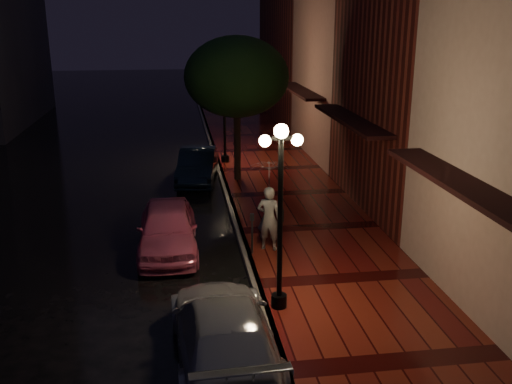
{
  "coord_description": "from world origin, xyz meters",
  "views": [
    {
      "loc": [
        -1.86,
        -16.73,
        6.63
      ],
      "look_at": [
        0.53,
        0.04,
        1.4
      ],
      "focal_mm": 40.0,
      "sensor_mm": 36.0,
      "label": 1
    }
  ],
  "objects_px": {
    "street_tree": "(237,79)",
    "silver_car": "(223,331)",
    "navy_car": "(197,166)",
    "parking_meter": "(252,230)",
    "streetlamp_near": "(280,207)",
    "streetlamp_far": "(224,109)",
    "woman_with_umbrella": "(269,192)",
    "pink_car": "(168,228)"
  },
  "relations": [
    {
      "from": "street_tree",
      "to": "silver_car",
      "type": "relative_size",
      "value": 1.21
    },
    {
      "from": "navy_car",
      "to": "parking_meter",
      "type": "xyz_separation_m",
      "value": [
        1.19,
        -8.17,
        0.19
      ]
    },
    {
      "from": "street_tree",
      "to": "silver_car",
      "type": "xyz_separation_m",
      "value": [
        -1.71,
        -12.82,
        -3.55
      ]
    },
    {
      "from": "streetlamp_near",
      "to": "silver_car",
      "type": "xyz_separation_m",
      "value": [
        -1.45,
        -1.83,
        -1.9
      ]
    },
    {
      "from": "streetlamp_far",
      "to": "woman_with_umbrella",
      "type": "relative_size",
      "value": 1.63
    },
    {
      "from": "streetlamp_near",
      "to": "pink_car",
      "type": "height_order",
      "value": "streetlamp_near"
    },
    {
      "from": "street_tree",
      "to": "woman_with_umbrella",
      "type": "relative_size",
      "value": 2.2
    },
    {
      "from": "parking_meter",
      "to": "pink_car",
      "type": "bearing_deg",
      "value": 162.6
    },
    {
      "from": "street_tree",
      "to": "navy_car",
      "type": "bearing_deg",
      "value": 167.78
    },
    {
      "from": "streetlamp_far",
      "to": "silver_car",
      "type": "bearing_deg",
      "value": -95.24
    },
    {
      "from": "navy_car",
      "to": "woman_with_umbrella",
      "type": "distance_m",
      "value": 8.17
    },
    {
      "from": "streetlamp_near",
      "to": "silver_car",
      "type": "distance_m",
      "value": 3.01
    },
    {
      "from": "navy_car",
      "to": "silver_car",
      "type": "height_order",
      "value": "silver_car"
    },
    {
      "from": "navy_car",
      "to": "silver_car",
      "type": "distance_m",
      "value": 13.18
    },
    {
      "from": "silver_car",
      "to": "woman_with_umbrella",
      "type": "bearing_deg",
      "value": -110.91
    },
    {
      "from": "silver_car",
      "to": "woman_with_umbrella",
      "type": "height_order",
      "value": "woman_with_umbrella"
    },
    {
      "from": "silver_car",
      "to": "parking_meter",
      "type": "bearing_deg",
      "value": -106.34
    },
    {
      "from": "silver_car",
      "to": "parking_meter",
      "type": "relative_size",
      "value": 4.0
    },
    {
      "from": "navy_car",
      "to": "street_tree",
      "type": "bearing_deg",
      "value": -4.53
    },
    {
      "from": "pink_car",
      "to": "navy_car",
      "type": "bearing_deg",
      "value": 80.95
    },
    {
      "from": "streetlamp_near",
      "to": "streetlamp_far",
      "type": "xyz_separation_m",
      "value": [
        0.0,
        14.0,
        0.0
      ]
    },
    {
      "from": "streetlamp_near",
      "to": "street_tree",
      "type": "height_order",
      "value": "street_tree"
    },
    {
      "from": "streetlamp_far",
      "to": "pink_car",
      "type": "distance_m",
      "value": 10.47
    },
    {
      "from": "silver_car",
      "to": "streetlamp_far",
      "type": "bearing_deg",
      "value": -97.54
    },
    {
      "from": "streetlamp_near",
      "to": "street_tree",
      "type": "relative_size",
      "value": 0.74
    },
    {
      "from": "pink_car",
      "to": "navy_car",
      "type": "xyz_separation_m",
      "value": [
        1.19,
        7.32,
        -0.03
      ]
    },
    {
      "from": "silver_car",
      "to": "woman_with_umbrella",
      "type": "relative_size",
      "value": 1.82
    },
    {
      "from": "streetlamp_near",
      "to": "silver_car",
      "type": "bearing_deg",
      "value": -128.39
    },
    {
      "from": "navy_car",
      "to": "parking_meter",
      "type": "bearing_deg",
      "value": -74.04
    },
    {
      "from": "street_tree",
      "to": "silver_car",
      "type": "height_order",
      "value": "street_tree"
    },
    {
      "from": "streetlamp_near",
      "to": "navy_car",
      "type": "bearing_deg",
      "value": 96.97
    },
    {
      "from": "streetlamp_near",
      "to": "woman_with_umbrella",
      "type": "bearing_deg",
      "value": 84.6
    },
    {
      "from": "streetlamp_far",
      "to": "parking_meter",
      "type": "relative_size",
      "value": 3.59
    },
    {
      "from": "streetlamp_far",
      "to": "parking_meter",
      "type": "bearing_deg",
      "value": -91.06
    },
    {
      "from": "street_tree",
      "to": "pink_car",
      "type": "xyz_separation_m",
      "value": [
        -2.83,
        -6.96,
        -3.53
      ]
    },
    {
      "from": "pink_car",
      "to": "streetlamp_far",
      "type": "bearing_deg",
      "value": 75.69
    },
    {
      "from": "streetlamp_near",
      "to": "streetlamp_far",
      "type": "relative_size",
      "value": 1.0
    },
    {
      "from": "streetlamp_far",
      "to": "woman_with_umbrella",
      "type": "bearing_deg",
      "value": -88.23
    },
    {
      "from": "navy_car",
      "to": "streetlamp_near",
      "type": "bearing_deg",
      "value": -75.34
    },
    {
      "from": "streetlamp_near",
      "to": "street_tree",
      "type": "bearing_deg",
      "value": 88.65
    },
    {
      "from": "pink_car",
      "to": "silver_car",
      "type": "relative_size",
      "value": 0.88
    },
    {
      "from": "street_tree",
      "to": "pink_car",
      "type": "height_order",
      "value": "street_tree"
    }
  ]
}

